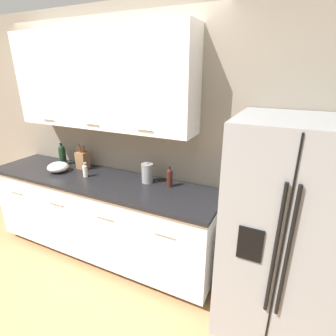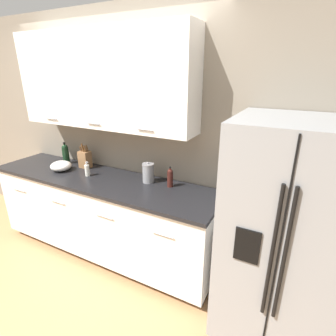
# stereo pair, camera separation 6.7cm
# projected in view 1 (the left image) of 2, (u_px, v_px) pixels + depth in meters

# --- Properties ---
(ground_plane) EXTENTS (14.00, 14.00, 0.00)m
(ground_plane) POSITION_uv_depth(u_px,v_px,m) (52.00, 296.00, 2.47)
(ground_plane) COLOR #B27F51
(wall_back) EXTENTS (10.00, 0.39, 2.60)m
(wall_back) POSITION_uv_depth(u_px,v_px,m) (109.00, 121.00, 2.80)
(wall_back) COLOR gray
(wall_back) RESTS_ON ground_plane
(counter_unit) EXTENTS (2.62, 0.64, 0.93)m
(counter_unit) POSITION_uv_depth(u_px,v_px,m) (102.00, 216.00, 2.91)
(counter_unit) COLOR black
(counter_unit) RESTS_ON ground_plane
(refrigerator) EXTENTS (0.83, 0.79, 1.71)m
(refrigerator) POSITION_uv_depth(u_px,v_px,m) (283.00, 232.00, 1.97)
(refrigerator) COLOR gray
(refrigerator) RESTS_ON ground_plane
(knife_block) EXTENTS (0.12, 0.10, 0.28)m
(knife_block) POSITION_uv_depth(u_px,v_px,m) (82.00, 160.00, 2.99)
(knife_block) COLOR olive
(knife_block) RESTS_ON counter_unit
(wine_bottle) EXTENTS (0.08, 0.08, 0.26)m
(wine_bottle) POSITION_uv_depth(u_px,v_px,m) (62.00, 154.00, 3.11)
(wine_bottle) COLOR black
(wine_bottle) RESTS_ON counter_unit
(soap_dispenser) EXTENTS (0.05, 0.05, 0.16)m
(soap_dispenser) POSITION_uv_depth(u_px,v_px,m) (85.00, 171.00, 2.77)
(soap_dispenser) COLOR silver
(soap_dispenser) RESTS_ON counter_unit
(oil_bottle) EXTENTS (0.06, 0.06, 0.20)m
(oil_bottle) POSITION_uv_depth(u_px,v_px,m) (170.00, 177.00, 2.52)
(oil_bottle) COLOR #3D1914
(oil_bottle) RESTS_ON counter_unit
(steel_canister) EXTENTS (0.12, 0.12, 0.21)m
(steel_canister) POSITION_uv_depth(u_px,v_px,m) (147.00, 173.00, 2.62)
(steel_canister) COLOR gray
(steel_canister) RESTS_ON counter_unit
(mixing_bowl) EXTENTS (0.23, 0.23, 0.11)m
(mixing_bowl) POSITION_uv_depth(u_px,v_px,m) (58.00, 167.00, 2.91)
(mixing_bowl) COLOR white
(mixing_bowl) RESTS_ON counter_unit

